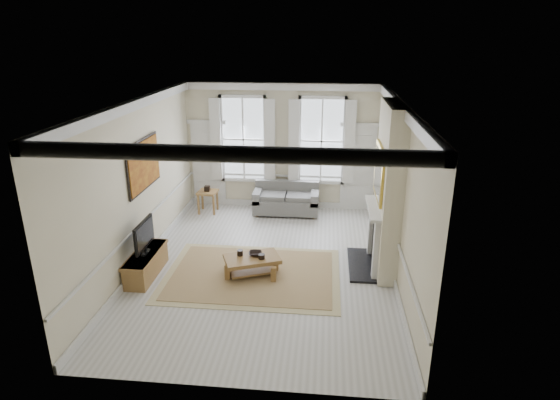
# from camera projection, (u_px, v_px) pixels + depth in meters

# --- Properties ---
(floor) EXTENTS (7.20, 7.20, 0.00)m
(floor) POSITION_uv_depth(u_px,v_px,m) (266.00, 266.00, 9.82)
(floor) COLOR #B7B5AD
(floor) RESTS_ON ground
(ceiling) EXTENTS (7.20, 7.20, 0.00)m
(ceiling) POSITION_uv_depth(u_px,v_px,m) (264.00, 102.00, 8.66)
(ceiling) COLOR white
(ceiling) RESTS_ON back_wall
(back_wall) EXTENTS (5.20, 0.00, 5.20)m
(back_wall) POSITION_uv_depth(u_px,v_px,m) (282.00, 147.00, 12.61)
(back_wall) COLOR beige
(back_wall) RESTS_ON floor
(left_wall) EXTENTS (0.00, 7.20, 7.20)m
(left_wall) POSITION_uv_depth(u_px,v_px,m) (138.00, 185.00, 9.48)
(left_wall) COLOR beige
(left_wall) RESTS_ON floor
(right_wall) EXTENTS (0.00, 7.20, 7.20)m
(right_wall) POSITION_uv_depth(u_px,v_px,m) (399.00, 193.00, 9.00)
(right_wall) COLOR beige
(right_wall) RESTS_ON floor
(window_left) EXTENTS (1.26, 0.20, 2.20)m
(window_left) POSITION_uv_depth(u_px,v_px,m) (244.00, 139.00, 12.59)
(window_left) COLOR #B2BCC6
(window_left) RESTS_ON back_wall
(window_right) EXTENTS (1.26, 0.20, 2.20)m
(window_right) POSITION_uv_depth(u_px,v_px,m) (322.00, 141.00, 12.40)
(window_right) COLOR #B2BCC6
(window_right) RESTS_ON back_wall
(door_left) EXTENTS (0.90, 0.08, 2.30)m
(door_left) POSITION_uv_depth(u_px,v_px,m) (209.00, 165.00, 12.95)
(door_left) COLOR silver
(door_left) RESTS_ON floor
(door_right) EXTENTS (0.90, 0.08, 2.30)m
(door_right) POSITION_uv_depth(u_px,v_px,m) (358.00, 169.00, 12.57)
(door_right) COLOR silver
(door_right) RESTS_ON floor
(painting) EXTENTS (0.05, 1.66, 1.06)m
(painting) POSITION_uv_depth(u_px,v_px,m) (144.00, 164.00, 9.64)
(painting) COLOR #BE8220
(painting) RESTS_ON left_wall
(chimney_breast) EXTENTS (0.35, 1.70, 3.38)m
(chimney_breast) POSITION_uv_depth(u_px,v_px,m) (388.00, 190.00, 9.20)
(chimney_breast) COLOR beige
(chimney_breast) RESTS_ON floor
(hearth) EXTENTS (0.55, 1.50, 0.05)m
(hearth) POSITION_uv_depth(u_px,v_px,m) (362.00, 265.00, 9.81)
(hearth) COLOR black
(hearth) RESTS_ON floor
(fireplace) EXTENTS (0.21, 1.45, 1.33)m
(fireplace) POSITION_uv_depth(u_px,v_px,m) (374.00, 234.00, 9.55)
(fireplace) COLOR silver
(fireplace) RESTS_ON floor
(mirror) EXTENTS (0.06, 1.26, 1.06)m
(mirror) POSITION_uv_depth(u_px,v_px,m) (379.00, 172.00, 9.10)
(mirror) COLOR gold
(mirror) RESTS_ON chimney_breast
(sofa) EXTENTS (1.73, 0.84, 0.83)m
(sofa) POSITION_uv_depth(u_px,v_px,m) (286.00, 200.00, 12.59)
(sofa) COLOR #62625F
(sofa) RESTS_ON floor
(side_table) EXTENTS (0.53, 0.53, 0.60)m
(side_table) POSITION_uv_depth(u_px,v_px,m) (208.00, 195.00, 12.58)
(side_table) COLOR brown
(side_table) RESTS_ON floor
(rug) EXTENTS (3.50, 2.60, 0.02)m
(rug) POSITION_uv_depth(u_px,v_px,m) (252.00, 274.00, 9.44)
(rug) COLOR tan
(rug) RESTS_ON floor
(coffee_table) EXTENTS (1.23, 0.98, 0.40)m
(coffee_table) POSITION_uv_depth(u_px,v_px,m) (252.00, 261.00, 9.33)
(coffee_table) COLOR brown
(coffee_table) RESTS_ON rug
(ceramic_pot_a) EXTENTS (0.12, 0.12, 0.12)m
(ceramic_pot_a) POSITION_uv_depth(u_px,v_px,m) (240.00, 253.00, 9.35)
(ceramic_pot_a) COLOR black
(ceramic_pot_a) RESTS_ON coffee_table
(ceramic_pot_b) EXTENTS (0.13, 0.13, 0.09)m
(ceramic_pot_b) POSITION_uv_depth(u_px,v_px,m) (262.00, 257.00, 9.22)
(ceramic_pot_b) COLOR black
(ceramic_pot_b) RESTS_ON coffee_table
(bowl) EXTENTS (0.28, 0.28, 0.06)m
(bowl) POSITION_uv_depth(u_px,v_px,m) (255.00, 254.00, 9.38)
(bowl) COLOR black
(bowl) RESTS_ON coffee_table
(tv_stand) EXTENTS (0.44, 1.36, 0.49)m
(tv_stand) POSITION_uv_depth(u_px,v_px,m) (146.00, 264.00, 9.36)
(tv_stand) COLOR brown
(tv_stand) RESTS_ON floor
(tv) EXTENTS (0.08, 0.90, 0.68)m
(tv) POSITION_uv_depth(u_px,v_px,m) (144.00, 235.00, 9.15)
(tv) COLOR black
(tv) RESTS_ON tv_stand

